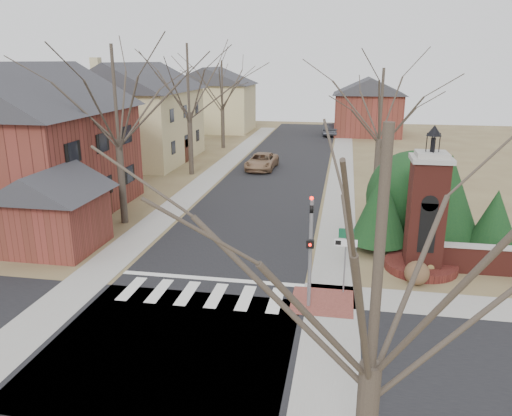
% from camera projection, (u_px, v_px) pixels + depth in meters
% --- Properties ---
extents(ground, '(120.00, 120.00, 0.00)m').
position_uv_depth(ground, '(196.00, 304.00, 19.29)').
color(ground, brown).
rests_on(ground, ground).
extents(main_street, '(8.00, 70.00, 0.01)m').
position_uv_depth(main_street, '(275.00, 177.00, 40.05)').
color(main_street, black).
rests_on(main_street, ground).
extents(cross_street, '(120.00, 8.00, 0.01)m').
position_uv_depth(cross_street, '(170.00, 346.00, 16.46)').
color(cross_street, black).
rests_on(cross_street, ground).
extents(crosswalk_zone, '(8.00, 2.20, 0.02)m').
position_uv_depth(crosswalk_zone, '(202.00, 294.00, 20.05)').
color(crosswalk_zone, silver).
rests_on(crosswalk_zone, ground).
extents(stop_bar, '(8.00, 0.35, 0.02)m').
position_uv_depth(stop_bar, '(212.00, 279.00, 21.46)').
color(stop_bar, silver).
rests_on(stop_bar, ground).
extents(sidewalk_right_main, '(2.00, 60.00, 0.02)m').
position_uv_depth(sidewalk_right_main, '(341.00, 180.00, 39.17)').
color(sidewalk_right_main, gray).
rests_on(sidewalk_right_main, ground).
extents(sidewalk_left, '(2.00, 60.00, 0.02)m').
position_uv_depth(sidewalk_left, '(213.00, 175.00, 40.93)').
color(sidewalk_left, gray).
rests_on(sidewalk_left, ground).
extents(curb_apron, '(2.40, 2.40, 0.02)m').
position_uv_depth(curb_apron, '(322.00, 302.00, 19.42)').
color(curb_apron, brown).
rests_on(curb_apron, ground).
extents(traffic_signal_pole, '(0.28, 0.41, 4.50)m').
position_uv_depth(traffic_signal_pole, '(311.00, 243.00, 18.37)').
color(traffic_signal_pole, slate).
rests_on(traffic_signal_pole, ground).
extents(sign_post, '(0.90, 0.07, 2.75)m').
position_uv_depth(sign_post, '(345.00, 248.00, 19.67)').
color(sign_post, slate).
rests_on(sign_post, ground).
extents(brick_gate_monument, '(3.20, 3.20, 6.47)m').
position_uv_depth(brick_gate_monument, '(425.00, 224.00, 21.87)').
color(brick_gate_monument, '#5B221A').
rests_on(brick_gate_monument, ground).
extents(house_brick_left, '(9.80, 11.80, 9.42)m').
position_uv_depth(house_brick_left, '(31.00, 137.00, 29.59)').
color(house_brick_left, maroon).
rests_on(house_brick_left, ground).
extents(house_stucco_left, '(9.80, 12.80, 9.28)m').
position_uv_depth(house_stucco_left, '(138.00, 111.00, 45.74)').
color(house_stucco_left, '#D0C38A').
rests_on(house_stucco_left, ground).
extents(garage_left, '(4.80, 4.80, 4.29)m').
position_uv_depth(garage_left, '(53.00, 206.00, 24.33)').
color(garage_left, maroon).
rests_on(garage_left, ground).
extents(house_distant_left, '(10.80, 8.80, 8.53)m').
position_uv_depth(house_distant_left, '(213.00, 98.00, 65.40)').
color(house_distant_left, '#D0C38A').
rests_on(house_distant_left, ground).
extents(house_distant_right, '(8.80, 8.80, 7.30)m').
position_uv_depth(house_distant_right, '(368.00, 105.00, 62.18)').
color(house_distant_right, maroon).
rests_on(house_distant_right, ground).
extents(evergreen_near, '(2.80, 2.80, 4.10)m').
position_uv_depth(evergreen_near, '(380.00, 206.00, 24.03)').
color(evergreen_near, '#473D33').
rests_on(evergreen_near, ground).
extents(evergreen_mid, '(3.40, 3.40, 4.70)m').
position_uv_depth(evergreen_mid, '(448.00, 197.00, 24.51)').
color(evergreen_mid, '#473D33').
rests_on(evergreen_mid, ground).
extents(evergreen_far, '(2.40, 2.40, 3.30)m').
position_uv_depth(evergreen_far, '(495.00, 219.00, 23.43)').
color(evergreen_far, '#473D33').
rests_on(evergreen_far, ground).
extents(evergreen_mass, '(4.80, 4.80, 4.80)m').
position_uv_depth(evergreen_mass, '(413.00, 193.00, 26.05)').
color(evergreen_mass, black).
rests_on(evergreen_mass, ground).
extents(bare_tree_0, '(8.05, 8.05, 11.15)m').
position_uv_depth(bare_tree_0, '(114.00, 86.00, 26.78)').
color(bare_tree_0, '#473D33').
rests_on(bare_tree_0, ground).
extents(bare_tree_1, '(8.40, 8.40, 11.64)m').
position_uv_depth(bare_tree_1, '(188.00, 74.00, 38.94)').
color(bare_tree_1, '#473D33').
rests_on(bare_tree_1, ground).
extents(bare_tree_2, '(7.35, 7.35, 10.19)m').
position_uv_depth(bare_tree_2, '(222.00, 80.00, 51.58)').
color(bare_tree_2, '#473D33').
rests_on(bare_tree_2, ground).
extents(bare_tree_3, '(7.00, 7.00, 9.70)m').
position_uv_depth(bare_tree_3, '(382.00, 99.00, 31.21)').
color(bare_tree_3, '#473D33').
rests_on(bare_tree_3, ground).
extents(bare_tree_4, '(6.65, 6.65, 9.21)m').
position_uv_depth(bare_tree_4, '(381.00, 236.00, 7.98)').
color(bare_tree_4, '#473D33').
rests_on(bare_tree_4, ground).
extents(pickup_truck, '(2.45, 5.02, 1.37)m').
position_uv_depth(pickup_truck, '(262.00, 161.00, 42.84)').
color(pickup_truck, '#926E4F').
rests_on(pickup_truck, ground).
extents(distant_car, '(1.93, 4.83, 1.56)m').
position_uv_depth(distant_car, '(330.00, 129.00, 62.11)').
color(distant_car, '#33343A').
rests_on(distant_car, ground).
extents(dry_shrub_left, '(1.03, 1.03, 1.03)m').
position_uv_depth(dry_shrub_left, '(417.00, 273.00, 20.83)').
color(dry_shrub_left, brown).
rests_on(dry_shrub_left, ground).
extents(dry_shrub_right, '(0.77, 0.77, 0.77)m').
position_uv_depth(dry_shrub_right, '(429.00, 265.00, 21.95)').
color(dry_shrub_right, olive).
rests_on(dry_shrub_right, ground).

